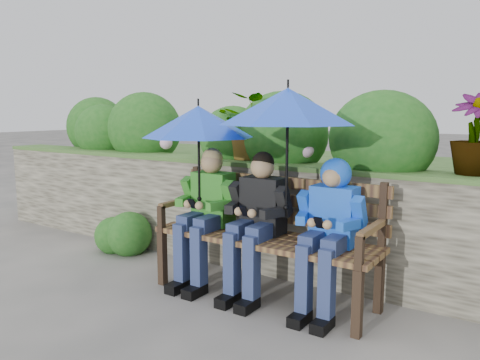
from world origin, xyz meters
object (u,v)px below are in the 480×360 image
Objects in this scene: boy_middle at (257,216)px; boy_left at (206,209)px; umbrella_right at (288,106)px; umbrella_left at (198,122)px; boy_right at (329,222)px; park_bench at (268,228)px.

boy_left is at bearing -179.93° from boy_middle.
boy_middle is 0.91m from umbrella_right.
umbrella_left is 0.91× the size of umbrella_right.
boy_left is 1.12m from boy_right.
umbrella_right is at bearing 0.39° from boy_left.
boy_left reaches higher than park_bench.
umbrella_left reaches higher than park_bench.
boy_middle is at bearing -121.71° from park_bench.
park_bench is 1.58× the size of boy_left.
boy_right is 1.22× the size of umbrella_left.
boy_left is 0.75m from umbrella_left.
boy_left is 0.51m from boy_middle.
boy_left reaches higher than boy_right.
umbrella_right is (0.77, 0.01, 0.87)m from boy_left.
umbrella_left is (-0.64, -0.09, 0.85)m from park_bench.
park_bench is 0.58m from boy_left.
boy_left is 1.14× the size of umbrella_right.
boy_right is at bearing 1.39° from boy_middle.
park_bench is 1.79× the size of umbrella_right.
umbrella_left is at bearing 178.96° from boy_left.
park_bench is at bearing 172.14° from boy_right.
boy_middle is 0.61m from boy_right.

